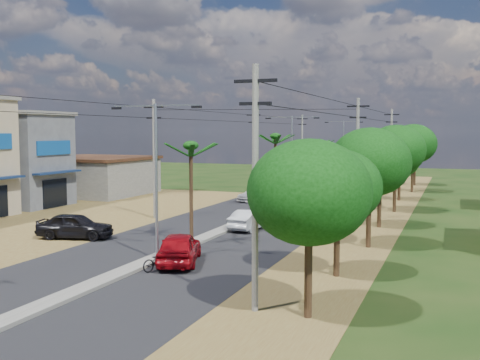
# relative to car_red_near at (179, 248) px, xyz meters

# --- Properties ---
(ground) EXTENTS (160.00, 160.00, 0.00)m
(ground) POSITION_rel_car_red_near_xyz_m (-1.50, 0.43, -0.80)
(ground) COLOR black
(ground) RESTS_ON ground
(road) EXTENTS (12.00, 110.00, 0.04)m
(road) POSITION_rel_car_red_near_xyz_m (-1.50, 15.43, -0.78)
(road) COLOR black
(road) RESTS_ON ground
(median) EXTENTS (1.00, 90.00, 0.18)m
(median) POSITION_rel_car_red_near_xyz_m (-1.50, 18.43, -0.71)
(median) COLOR #605E56
(median) RESTS_ON ground
(dirt_lot_west) EXTENTS (18.00, 46.00, 0.04)m
(dirt_lot_west) POSITION_rel_car_red_near_xyz_m (-16.50, 8.43, -0.78)
(dirt_lot_west) COLOR brown
(dirt_lot_west) RESTS_ON ground
(dirt_shoulder_east) EXTENTS (5.00, 90.00, 0.03)m
(dirt_shoulder_east) POSITION_rel_car_red_near_xyz_m (7.00, 15.43, -0.78)
(dirt_shoulder_east) COLOR brown
(dirt_shoulder_east) RESTS_ON ground
(shophouse_grey) EXTENTS (9.00, 6.40, 8.30)m
(shophouse_grey) POSITION_rel_car_red_near_xyz_m (-23.48, 14.43, 3.37)
(shophouse_grey) COLOR #484B50
(shophouse_grey) RESTS_ON ground
(low_shed) EXTENTS (10.40, 10.40, 3.95)m
(low_shed) POSITION_rel_car_red_near_xyz_m (-22.50, 24.43, 1.17)
(low_shed) COLOR #605E56
(low_shed) RESTS_ON ground
(tree_east_a) EXTENTS (4.40, 4.40, 6.37)m
(tree_east_a) POSITION_rel_car_red_near_xyz_m (8.00, -5.57, 3.69)
(tree_east_a) COLOR black
(tree_east_a) RESTS_ON ground
(tree_east_b) EXTENTS (4.00, 4.00, 5.83)m
(tree_east_b) POSITION_rel_car_red_near_xyz_m (7.80, 0.43, 3.32)
(tree_east_b) COLOR black
(tree_east_b) RESTS_ON ground
(tree_east_c) EXTENTS (4.60, 4.60, 6.83)m
(tree_east_c) POSITION_rel_car_red_near_xyz_m (8.20, 7.43, 4.07)
(tree_east_c) COLOR black
(tree_east_c) RESTS_ON ground
(tree_east_d) EXTENTS (4.20, 4.20, 6.13)m
(tree_east_d) POSITION_rel_car_red_near_xyz_m (7.90, 14.43, 3.54)
(tree_east_d) COLOR black
(tree_east_d) RESTS_ON ground
(tree_east_e) EXTENTS (4.80, 4.80, 7.14)m
(tree_east_e) POSITION_rel_car_red_near_xyz_m (8.10, 22.43, 4.29)
(tree_east_e) COLOR black
(tree_east_e) RESTS_ON ground
(tree_east_f) EXTENTS (3.80, 3.80, 5.52)m
(tree_east_f) POSITION_rel_car_red_near_xyz_m (7.70, 30.43, 3.09)
(tree_east_f) COLOR black
(tree_east_f) RESTS_ON ground
(tree_east_g) EXTENTS (5.00, 5.00, 7.38)m
(tree_east_g) POSITION_rel_car_red_near_xyz_m (8.30, 38.43, 4.44)
(tree_east_g) COLOR black
(tree_east_g) RESTS_ON ground
(tree_east_h) EXTENTS (4.40, 4.40, 6.52)m
(tree_east_h) POSITION_rel_car_red_near_xyz_m (8.00, 46.43, 3.84)
(tree_east_h) COLOR black
(tree_east_h) RESTS_ON ground
(palm_median_near) EXTENTS (2.00, 2.00, 6.15)m
(palm_median_near) POSITION_rel_car_red_near_xyz_m (-1.50, 4.43, 4.74)
(palm_median_near) COLOR black
(palm_median_near) RESTS_ON ground
(palm_median_mid) EXTENTS (2.00, 2.00, 6.55)m
(palm_median_mid) POSITION_rel_car_red_near_xyz_m (-1.50, 20.43, 5.10)
(palm_median_mid) COLOR black
(palm_median_mid) RESTS_ON ground
(palm_median_far) EXTENTS (2.00, 2.00, 5.85)m
(palm_median_far) POSITION_rel_car_red_near_xyz_m (-1.50, 36.43, 4.47)
(palm_median_far) COLOR black
(palm_median_far) RESTS_ON ground
(streetlight_near) EXTENTS (5.10, 0.18, 8.00)m
(streetlight_near) POSITION_rel_car_red_near_xyz_m (-1.50, 0.43, 3.99)
(streetlight_near) COLOR gray
(streetlight_near) RESTS_ON ground
(streetlight_mid) EXTENTS (5.10, 0.18, 8.00)m
(streetlight_mid) POSITION_rel_car_red_near_xyz_m (-1.50, 25.43, 3.99)
(streetlight_mid) COLOR gray
(streetlight_mid) RESTS_ON ground
(streetlight_far) EXTENTS (5.10, 0.18, 8.00)m
(streetlight_far) POSITION_rel_car_red_near_xyz_m (-1.50, 50.43, 3.99)
(streetlight_far) COLOR gray
(streetlight_far) RESTS_ON ground
(utility_pole_w_b) EXTENTS (1.60, 0.24, 9.00)m
(utility_pole_w_b) POSITION_rel_car_red_near_xyz_m (-8.50, 12.43, 3.96)
(utility_pole_w_b) COLOR #605E56
(utility_pole_w_b) RESTS_ON ground
(utility_pole_w_c) EXTENTS (1.60, 0.24, 9.00)m
(utility_pole_w_c) POSITION_rel_car_red_near_xyz_m (-8.50, 34.43, 3.96)
(utility_pole_w_c) COLOR #605E56
(utility_pole_w_c) RESTS_ON ground
(utility_pole_w_d) EXTENTS (1.60, 0.24, 9.00)m
(utility_pole_w_d) POSITION_rel_car_red_near_xyz_m (-8.50, 55.43, 3.96)
(utility_pole_w_d) COLOR #605E56
(utility_pole_w_d) RESTS_ON ground
(utility_pole_e_a) EXTENTS (1.60, 0.24, 9.00)m
(utility_pole_e_a) POSITION_rel_car_red_near_xyz_m (6.00, -5.57, 3.96)
(utility_pole_e_a) COLOR #605E56
(utility_pole_e_a) RESTS_ON ground
(utility_pole_e_b) EXTENTS (1.60, 0.24, 9.00)m
(utility_pole_e_b) POSITION_rel_car_red_near_xyz_m (6.00, 16.43, 3.96)
(utility_pole_e_b) COLOR #605E56
(utility_pole_e_b) RESTS_ON ground
(utility_pole_e_c) EXTENTS (1.60, 0.24, 9.00)m
(utility_pole_e_c) POSITION_rel_car_red_near_xyz_m (6.00, 38.43, 3.96)
(utility_pole_e_c) COLOR #605E56
(utility_pole_e_c) RESTS_ON ground
(car_red_near) EXTENTS (3.34, 5.03, 1.59)m
(car_red_near) POSITION_rel_car_red_near_xyz_m (0.00, 0.00, 0.00)
(car_red_near) COLOR maroon
(car_red_near) RESTS_ON ground
(car_silver_mid) EXTENTS (1.95, 4.28, 1.36)m
(car_silver_mid) POSITION_rel_car_red_near_xyz_m (0.00, 10.41, -0.11)
(car_silver_mid) COLOR #A8ACB1
(car_silver_mid) RESTS_ON ground
(car_white_far) EXTENTS (3.18, 4.71, 1.27)m
(car_white_far) POSITION_rel_car_red_near_xyz_m (-4.89, 25.18, -0.16)
(car_white_far) COLOR silver
(car_white_far) RESTS_ON ground
(car_parked_dark) EXTENTS (4.93, 2.92, 1.57)m
(car_parked_dark) POSITION_rel_car_red_near_xyz_m (-9.00, 3.52, -0.01)
(car_parked_dark) COLOR black
(car_parked_dark) RESTS_ON ground
(moto_rider_east) EXTENTS (1.28, 1.96, 0.97)m
(moto_rider_east) POSITION_rel_car_red_near_xyz_m (-0.28, -1.59, -0.31)
(moto_rider_east) COLOR black
(moto_rider_east) RESTS_ON ground
(moto_rider_west_a) EXTENTS (0.65, 1.59, 0.82)m
(moto_rider_west_a) POSITION_rel_car_red_near_xyz_m (-2.70, 19.80, -0.39)
(moto_rider_west_a) COLOR black
(moto_rider_west_a) RESTS_ON ground
(moto_rider_west_b) EXTENTS (0.80, 1.61, 0.93)m
(moto_rider_west_b) POSITION_rel_car_red_near_xyz_m (-3.08, 36.61, -0.33)
(moto_rider_west_b) COLOR black
(moto_rider_west_b) RESTS_ON ground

